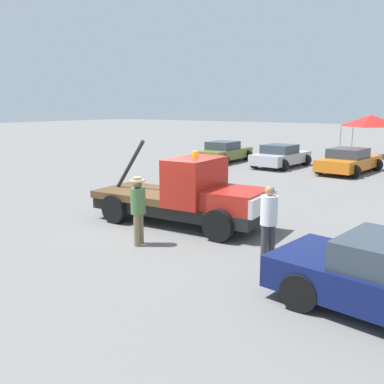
# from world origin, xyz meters

# --- Properties ---
(ground_plane) EXTENTS (160.00, 160.00, 0.00)m
(ground_plane) POSITION_xyz_m (0.00, 0.00, 0.00)
(ground_plane) COLOR slate
(tow_truck) EXTENTS (5.58, 2.34, 2.51)m
(tow_truck) POSITION_xyz_m (0.33, 0.02, 0.89)
(tow_truck) COLOR black
(tow_truck) RESTS_ON ground
(person_near_truck) EXTENTS (0.39, 0.39, 1.77)m
(person_near_truck) POSITION_xyz_m (3.58, -1.34, 1.02)
(person_near_truck) COLOR #38383D
(person_near_truck) RESTS_ON ground
(person_at_hood) EXTENTS (0.40, 0.40, 1.79)m
(person_at_hood) POSITION_xyz_m (0.36, -2.21, 1.05)
(person_at_hood) COLOR #847051
(person_at_hood) RESTS_ON ground
(parked_car_olive) EXTENTS (2.42, 4.55, 1.34)m
(parked_car_olive) POSITION_xyz_m (-6.41, 13.57, 0.65)
(parked_car_olive) COLOR olive
(parked_car_olive) RESTS_ON ground
(parked_car_silver) EXTENTS (2.69, 4.45, 1.34)m
(parked_car_silver) POSITION_xyz_m (-2.47, 13.46, 0.65)
(parked_car_silver) COLOR #B7B7BC
(parked_car_silver) RESTS_ON ground
(parked_car_orange) EXTENTS (2.84, 5.01, 1.34)m
(parked_car_orange) POSITION_xyz_m (1.45, 13.46, 0.65)
(parked_car_orange) COLOR orange
(parked_car_orange) RESTS_ON ground
(canopy_tent_red) EXTENTS (3.21, 3.21, 2.96)m
(canopy_tent_red) POSITION_xyz_m (0.53, 21.96, 2.54)
(canopy_tent_red) COLOR #9E9EA3
(canopy_tent_red) RESTS_ON ground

